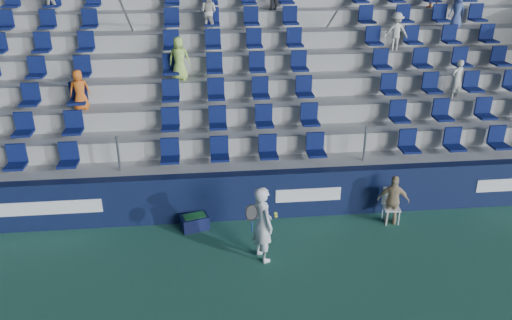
{
  "coord_description": "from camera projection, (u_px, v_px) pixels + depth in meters",
  "views": [
    {
      "loc": [
        -0.87,
        -7.49,
        6.39
      ],
      "look_at": [
        0.2,
        2.8,
        1.7
      ],
      "focal_mm": 35.0,
      "sensor_mm": 36.0,
      "label": 1
    }
  ],
  "objects": [
    {
      "name": "sponsor_wall",
      "position": [
        246.0,
        196.0,
        12.11
      ],
      "size": [
        24.0,
        0.32,
        1.2
      ],
      "color": "#0F1738",
      "rests_on": "ground"
    },
    {
      "name": "tennis_player",
      "position": [
        263.0,
        224.0,
        10.45
      ],
      "size": [
        0.71,
        0.74,
        1.72
      ],
      "color": "silver",
      "rests_on": "ground"
    },
    {
      "name": "line_judge",
      "position": [
        393.0,
        200.0,
        11.84
      ],
      "size": [
        0.8,
        0.54,
        1.26
      ],
      "primitive_type": "imported",
      "rotation": [
        0.0,
        0.0,
        2.8
      ],
      "color": "tan",
      "rests_on": "ground"
    },
    {
      "name": "ball_bin",
      "position": [
        195.0,
        221.0,
        11.8
      ],
      "size": [
        0.71,
        0.57,
        0.35
      ],
      "color": "#10163D",
      "rests_on": "ground"
    },
    {
      "name": "grandstand",
      "position": [
        232.0,
        79.0,
        16.09
      ],
      "size": [
        24.0,
        8.17,
        6.63
      ],
      "color": "#9C9B97",
      "rests_on": "ground"
    },
    {
      "name": "line_judge_chair",
      "position": [
        391.0,
        202.0,
        12.02
      ],
      "size": [
        0.42,
        0.43,
        0.86
      ],
      "color": "white",
      "rests_on": "ground"
    },
    {
      "name": "ground",
      "position": [
        261.0,
        302.0,
        9.51
      ],
      "size": [
        70.0,
        70.0,
        0.0
      ],
      "primitive_type": "plane",
      "color": "#2A624B",
      "rests_on": "ground"
    }
  ]
}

